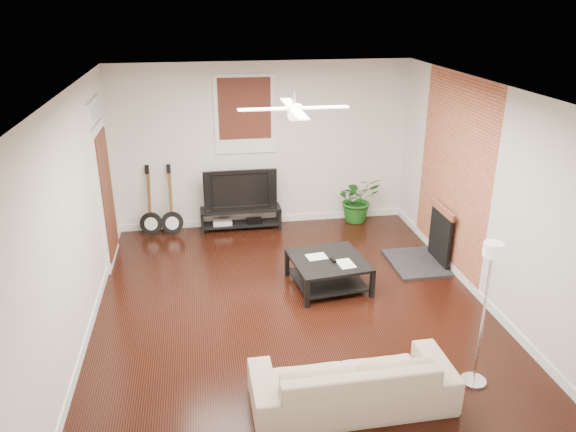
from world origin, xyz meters
name	(u,v)px	position (x,y,z in m)	size (l,w,h in m)	color
room	(293,209)	(0.00, 0.00, 1.40)	(5.01, 6.01, 2.81)	black
brick_accent	(453,174)	(2.49, 1.00, 1.40)	(0.02, 2.20, 2.80)	#B4613A
fireplace	(428,235)	(2.20, 1.00, 0.46)	(0.80, 1.10, 0.92)	black
window_back	(245,115)	(-0.30, 2.97, 1.95)	(1.00, 0.06, 1.30)	#3C1510
door_left	(104,182)	(-2.46, 1.90, 1.25)	(0.08, 1.00, 2.50)	white
tv_stand	(241,218)	(-0.43, 2.78, 0.19)	(1.37, 0.37, 0.38)	black
tv	(240,188)	(-0.43, 2.80, 0.74)	(1.23, 0.16, 0.71)	black
coffee_table	(328,273)	(0.59, 0.56, 0.20)	(0.98, 0.98, 0.41)	black
sofa	(352,379)	(0.27, -1.81, 0.29)	(1.98, 0.77, 0.58)	#C2AB91
floor_lamp	(483,316)	(1.62, -1.71, 0.81)	(0.27, 0.27, 1.61)	silver
potted_plant	(358,199)	(1.65, 2.82, 0.42)	(0.75, 0.65, 0.84)	#1B5B1A
guitar_left	(149,202)	(-1.94, 2.75, 0.60)	(0.37, 0.26, 1.20)	black
guitar_right	(171,201)	(-1.59, 2.72, 0.60)	(0.37, 0.26, 1.20)	black
ceiling_fan	(294,108)	(0.00, 0.00, 2.60)	(1.24, 1.24, 0.32)	white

